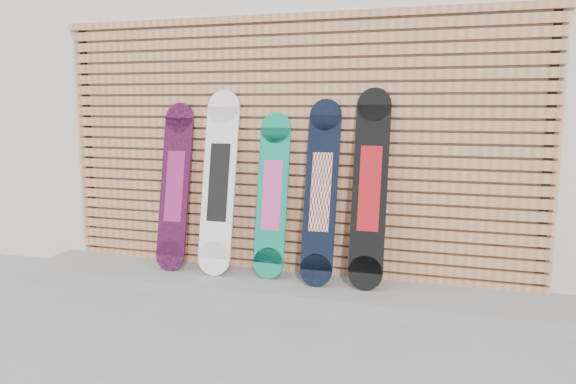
{
  "coord_description": "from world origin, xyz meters",
  "views": [
    {
      "loc": [
        1.26,
        -3.57,
        1.56
      ],
      "look_at": [
        -0.09,
        0.75,
        0.85
      ],
      "focal_mm": 35.0,
      "sensor_mm": 36.0,
      "label": 1
    }
  ],
  "objects_px": {
    "snowboard_2": "(272,195)",
    "snowboard_3": "(321,192)",
    "snowboard_4": "(370,189)",
    "snowboard_0": "(175,186)",
    "snowboard_1": "(219,182)"
  },
  "relations": [
    {
      "from": "snowboard_1",
      "to": "snowboard_2",
      "type": "distance_m",
      "value": 0.48
    },
    {
      "from": "snowboard_0",
      "to": "snowboard_1",
      "type": "bearing_deg",
      "value": -1.0
    },
    {
      "from": "snowboard_0",
      "to": "snowboard_4",
      "type": "bearing_deg",
      "value": -0.23
    },
    {
      "from": "snowboard_3",
      "to": "snowboard_1",
      "type": "bearing_deg",
      "value": 179.23
    },
    {
      "from": "snowboard_4",
      "to": "snowboard_3",
      "type": "bearing_deg",
      "value": -178.13
    },
    {
      "from": "snowboard_4",
      "to": "snowboard_0",
      "type": "bearing_deg",
      "value": 179.77
    },
    {
      "from": "snowboard_0",
      "to": "snowboard_1",
      "type": "relative_size",
      "value": 0.93
    },
    {
      "from": "snowboard_1",
      "to": "snowboard_3",
      "type": "relative_size",
      "value": 1.05
    },
    {
      "from": "snowboard_1",
      "to": "snowboard_4",
      "type": "height_order",
      "value": "snowboard_4"
    },
    {
      "from": "snowboard_1",
      "to": "snowboard_2",
      "type": "xyz_separation_m",
      "value": [
        0.47,
        0.03,
        -0.09
      ]
    },
    {
      "from": "snowboard_0",
      "to": "snowboard_2",
      "type": "height_order",
      "value": "snowboard_0"
    },
    {
      "from": "snowboard_1",
      "to": "snowboard_4",
      "type": "xyz_separation_m",
      "value": [
        1.29,
        0.0,
        0.01
      ]
    },
    {
      "from": "snowboard_1",
      "to": "snowboard_2",
      "type": "relative_size",
      "value": 1.14
    },
    {
      "from": "snowboard_2",
      "to": "snowboard_3",
      "type": "relative_size",
      "value": 0.93
    },
    {
      "from": "snowboard_2",
      "to": "snowboard_4",
      "type": "distance_m",
      "value": 0.83
    }
  ]
}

